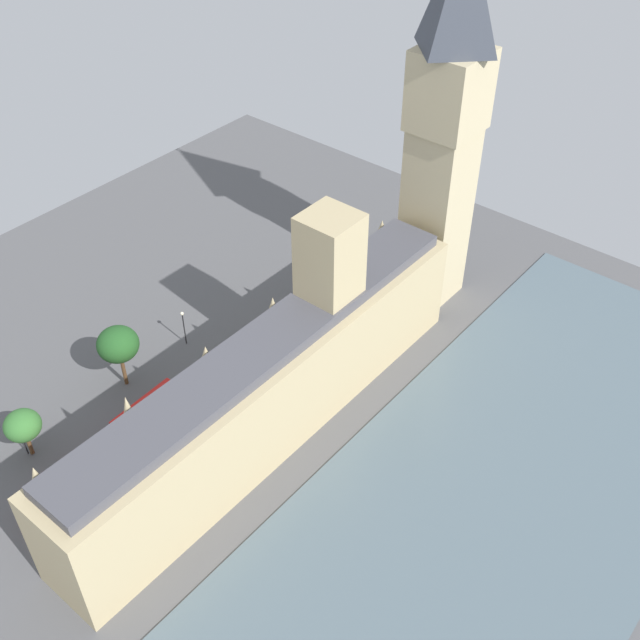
{
  "coord_description": "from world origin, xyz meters",
  "views": [
    {
      "loc": [
        -52.67,
        50.92,
        80.09
      ],
      "look_at": [
        1.0,
        -13.92,
        9.0
      ],
      "focal_mm": 43.27,
      "sensor_mm": 36.0,
      "label": 1
    }
  ],
  "objects_px": {
    "clock_tower": "(446,122)",
    "car_white_far_end": "(324,296)",
    "car_dark_green_leading": "(289,323)",
    "street_lamp_slot_10": "(183,322)",
    "car_black_near_tower": "(254,338)",
    "plane_tree_trailing": "(23,426)",
    "parliament_building": "(277,378)",
    "double_decker_bus_opposite_hall": "(70,476)",
    "pedestrian_under_trees": "(325,319)",
    "double_decker_bus_corner": "(147,414)",
    "street_lamp_slot_11": "(20,430)",
    "plane_tree_by_river_gate": "(118,344)",
    "pedestrian_midblock": "(338,307)"
  },
  "relations": [
    {
      "from": "car_dark_green_leading",
      "to": "pedestrian_midblock",
      "type": "height_order",
      "value": "car_dark_green_leading"
    },
    {
      "from": "street_lamp_slot_11",
      "to": "plane_tree_trailing",
      "type": "bearing_deg",
      "value": -133.86
    },
    {
      "from": "pedestrian_midblock",
      "to": "street_lamp_slot_11",
      "type": "height_order",
      "value": "street_lamp_slot_11"
    },
    {
      "from": "pedestrian_under_trees",
      "to": "double_decker_bus_corner",
      "type": "bearing_deg",
      "value": -55.35
    },
    {
      "from": "double_decker_bus_corner",
      "to": "plane_tree_by_river_gate",
      "type": "relative_size",
      "value": 1.03
    },
    {
      "from": "street_lamp_slot_10",
      "to": "plane_tree_by_river_gate",
      "type": "bearing_deg",
      "value": 88.71
    },
    {
      "from": "plane_tree_trailing",
      "to": "plane_tree_by_river_gate",
      "type": "height_order",
      "value": "plane_tree_by_river_gate"
    },
    {
      "from": "parliament_building",
      "to": "street_lamp_slot_10",
      "type": "bearing_deg",
      "value": -8.22
    },
    {
      "from": "pedestrian_under_trees",
      "to": "street_lamp_slot_11",
      "type": "distance_m",
      "value": 48.23
    },
    {
      "from": "double_decker_bus_opposite_hall",
      "to": "plane_tree_trailing",
      "type": "xyz_separation_m",
      "value": [
        9.23,
        -0.06,
        2.78
      ]
    },
    {
      "from": "car_black_near_tower",
      "to": "double_decker_bus_corner",
      "type": "bearing_deg",
      "value": 89.2
    },
    {
      "from": "pedestrian_midblock",
      "to": "plane_tree_trailing",
      "type": "relative_size",
      "value": 0.23
    },
    {
      "from": "pedestrian_under_trees",
      "to": "car_black_near_tower",
      "type": "bearing_deg",
      "value": -75.0
    },
    {
      "from": "street_lamp_slot_11",
      "to": "pedestrian_under_trees",
      "type": "bearing_deg",
      "value": -106.28
    },
    {
      "from": "parliament_building",
      "to": "double_decker_bus_opposite_hall",
      "type": "bearing_deg",
      "value": 63.3
    },
    {
      "from": "pedestrian_under_trees",
      "to": "street_lamp_slot_11",
      "type": "relative_size",
      "value": 0.25
    },
    {
      "from": "parliament_building",
      "to": "car_white_far_end",
      "type": "height_order",
      "value": "parliament_building"
    },
    {
      "from": "pedestrian_under_trees",
      "to": "plane_tree_trailing",
      "type": "distance_m",
      "value": 47.79
    },
    {
      "from": "car_white_far_end",
      "to": "double_decker_bus_opposite_hall",
      "type": "height_order",
      "value": "double_decker_bus_opposite_hall"
    },
    {
      "from": "clock_tower",
      "to": "street_lamp_slot_11",
      "type": "relative_size",
      "value": 8.85
    },
    {
      "from": "plane_tree_by_river_gate",
      "to": "street_lamp_slot_11",
      "type": "distance_m",
      "value": 17.27
    },
    {
      "from": "plane_tree_by_river_gate",
      "to": "street_lamp_slot_11",
      "type": "bearing_deg",
      "value": 90.88
    },
    {
      "from": "clock_tower",
      "to": "double_decker_bus_corner",
      "type": "height_order",
      "value": "clock_tower"
    },
    {
      "from": "car_black_near_tower",
      "to": "double_decker_bus_corner",
      "type": "relative_size",
      "value": 0.46
    },
    {
      "from": "double_decker_bus_opposite_hall",
      "to": "car_black_near_tower",
      "type": "bearing_deg",
      "value": -88.42
    },
    {
      "from": "pedestrian_midblock",
      "to": "double_decker_bus_opposite_hall",
      "type": "bearing_deg",
      "value": 7.12
    },
    {
      "from": "car_black_near_tower",
      "to": "street_lamp_slot_11",
      "type": "distance_m",
      "value": 36.64
    },
    {
      "from": "car_white_far_end",
      "to": "street_lamp_slot_11",
      "type": "xyz_separation_m",
      "value": [
        9.65,
        50.6,
        3.73
      ]
    },
    {
      "from": "car_black_near_tower",
      "to": "pedestrian_under_trees",
      "type": "xyz_separation_m",
      "value": [
        -5.5,
        -10.58,
        -0.14
      ]
    },
    {
      "from": "double_decker_bus_opposite_hall",
      "to": "street_lamp_slot_11",
      "type": "distance_m",
      "value": 9.83
    },
    {
      "from": "car_dark_green_leading",
      "to": "plane_tree_trailing",
      "type": "distance_m",
      "value": 42.68
    },
    {
      "from": "car_dark_green_leading",
      "to": "car_white_far_end",
      "type": "bearing_deg",
      "value": 93.13
    },
    {
      "from": "parliament_building",
      "to": "double_decker_bus_corner",
      "type": "bearing_deg",
      "value": 41.98
    },
    {
      "from": "double_decker_bus_corner",
      "to": "street_lamp_slot_11",
      "type": "height_order",
      "value": "street_lamp_slot_11"
    },
    {
      "from": "clock_tower",
      "to": "plane_tree_by_river_gate",
      "type": "xyz_separation_m",
      "value": [
        21.6,
        46.87,
        -22.87
      ]
    },
    {
      "from": "clock_tower",
      "to": "double_decker_bus_corner",
      "type": "bearing_deg",
      "value": 76.22
    },
    {
      "from": "car_black_near_tower",
      "to": "plane_tree_trailing",
      "type": "xyz_separation_m",
      "value": [
        7.58,
        35.16,
        4.52
      ]
    },
    {
      "from": "car_black_near_tower",
      "to": "pedestrian_under_trees",
      "type": "height_order",
      "value": "car_black_near_tower"
    },
    {
      "from": "double_decker_bus_opposite_hall",
      "to": "double_decker_bus_corner",
      "type": "bearing_deg",
      "value": -88.31
    },
    {
      "from": "parliament_building",
      "to": "pedestrian_midblock",
      "type": "height_order",
      "value": "parliament_building"
    },
    {
      "from": "pedestrian_midblock",
      "to": "street_lamp_slot_11",
      "type": "xyz_separation_m",
      "value": [
        13.32,
        49.85,
        3.85
      ]
    },
    {
      "from": "parliament_building",
      "to": "street_lamp_slot_11",
      "type": "relative_size",
      "value": 10.22
    },
    {
      "from": "car_dark_green_leading",
      "to": "street_lamp_slot_10",
      "type": "relative_size",
      "value": 0.66
    },
    {
      "from": "car_black_near_tower",
      "to": "pedestrian_midblock",
      "type": "height_order",
      "value": "car_black_near_tower"
    },
    {
      "from": "double_decker_bus_corner",
      "to": "pedestrian_under_trees",
      "type": "xyz_separation_m",
      "value": [
        -4.49,
        -32.65,
        -1.88
      ]
    },
    {
      "from": "clock_tower",
      "to": "car_white_far_end",
      "type": "bearing_deg",
      "value": 48.63
    },
    {
      "from": "pedestrian_under_trees",
      "to": "plane_tree_by_river_gate",
      "type": "bearing_deg",
      "value": -72.76
    },
    {
      "from": "plane_tree_by_river_gate",
      "to": "street_lamp_slot_11",
      "type": "relative_size",
      "value": 1.54
    },
    {
      "from": "car_dark_green_leading",
      "to": "plane_tree_by_river_gate",
      "type": "height_order",
      "value": "plane_tree_by_river_gate"
    },
    {
      "from": "street_lamp_slot_10",
      "to": "clock_tower",
      "type": "bearing_deg",
      "value": -121.19
    }
  ]
}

